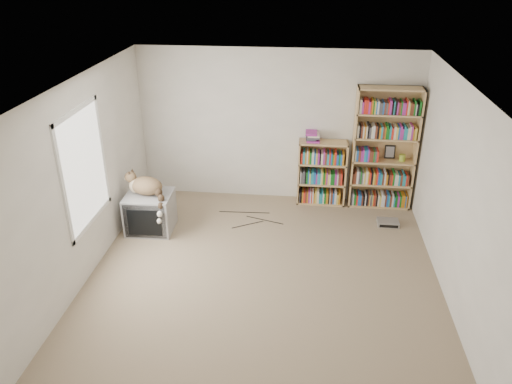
# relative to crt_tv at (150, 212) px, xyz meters

# --- Properties ---
(floor) EXTENTS (4.50, 5.00, 0.01)m
(floor) POSITION_rel_crt_tv_xyz_m (1.80, -1.17, -0.29)
(floor) COLOR gray
(floor) RESTS_ON ground
(wall_back) EXTENTS (4.50, 0.02, 2.50)m
(wall_back) POSITION_rel_crt_tv_xyz_m (1.80, 1.33, 0.96)
(wall_back) COLOR beige
(wall_back) RESTS_ON floor
(wall_front) EXTENTS (4.50, 0.02, 2.50)m
(wall_front) POSITION_rel_crt_tv_xyz_m (1.80, -3.67, 0.96)
(wall_front) COLOR beige
(wall_front) RESTS_ON floor
(wall_left) EXTENTS (0.02, 5.00, 2.50)m
(wall_left) POSITION_rel_crt_tv_xyz_m (-0.45, -1.17, 0.96)
(wall_left) COLOR beige
(wall_left) RESTS_ON floor
(wall_right) EXTENTS (0.02, 5.00, 2.50)m
(wall_right) POSITION_rel_crt_tv_xyz_m (4.05, -1.17, 0.96)
(wall_right) COLOR beige
(wall_right) RESTS_ON floor
(ceiling) EXTENTS (4.50, 5.00, 0.02)m
(ceiling) POSITION_rel_crt_tv_xyz_m (1.80, -1.17, 2.21)
(ceiling) COLOR white
(ceiling) RESTS_ON wall_back
(window) EXTENTS (0.02, 1.22, 1.52)m
(window) POSITION_rel_crt_tv_xyz_m (-0.44, -0.97, 1.11)
(window) COLOR white
(window) RESTS_ON wall_left
(crt_tv) EXTENTS (0.69, 0.63, 0.58)m
(crt_tv) POSITION_rel_crt_tv_xyz_m (0.00, 0.00, 0.00)
(crt_tv) COLOR gray
(crt_tv) RESTS_ON floor
(cat) EXTENTS (0.71, 0.62, 0.59)m
(cat) POSITION_rel_crt_tv_xyz_m (0.02, -0.04, 0.39)
(cat) COLOR #392317
(cat) RESTS_ON crt_tv
(bookcase_tall) EXTENTS (0.99, 0.30, 1.98)m
(bookcase_tall) POSITION_rel_crt_tv_xyz_m (3.51, 1.19, 0.64)
(bookcase_tall) COLOR #A87D54
(bookcase_tall) RESTS_ON floor
(bookcase_short) EXTENTS (0.78, 0.30, 1.08)m
(bookcase_short) POSITION_rel_crt_tv_xyz_m (2.55, 1.19, 0.21)
(bookcase_short) COLOR #A87D54
(bookcase_short) RESTS_ON floor
(book_stack) EXTENTS (0.21, 0.27, 0.15)m
(book_stack) POSITION_rel_crt_tv_xyz_m (2.37, 1.21, 0.86)
(book_stack) COLOR red
(book_stack) RESTS_ON bookcase_short
(green_mug) EXTENTS (0.10, 0.10, 0.11)m
(green_mug) POSITION_rel_crt_tv_xyz_m (3.80, 1.17, 0.57)
(green_mug) COLOR #91AC31
(green_mug) RESTS_ON bookcase_tall
(framed_print) EXTENTS (0.16, 0.05, 0.22)m
(framed_print) POSITION_rel_crt_tv_xyz_m (3.62, 1.27, 0.62)
(framed_print) COLOR black
(framed_print) RESTS_ON bookcase_tall
(dvd_player) EXTENTS (0.33, 0.23, 0.07)m
(dvd_player) POSITION_rel_crt_tv_xyz_m (3.59, 0.51, -0.25)
(dvd_player) COLOR #B2B1B7
(dvd_player) RESTS_ON floor
(wall_outlet) EXTENTS (0.01, 0.08, 0.13)m
(wall_outlet) POSITION_rel_crt_tv_xyz_m (-0.44, 0.34, 0.03)
(wall_outlet) COLOR silver
(wall_outlet) RESTS_ON wall_left
(floor_cables) EXTENTS (1.20, 0.70, 0.01)m
(floor_cables) POSITION_rel_crt_tv_xyz_m (1.46, 0.54, -0.29)
(floor_cables) COLOR black
(floor_cables) RESTS_ON floor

